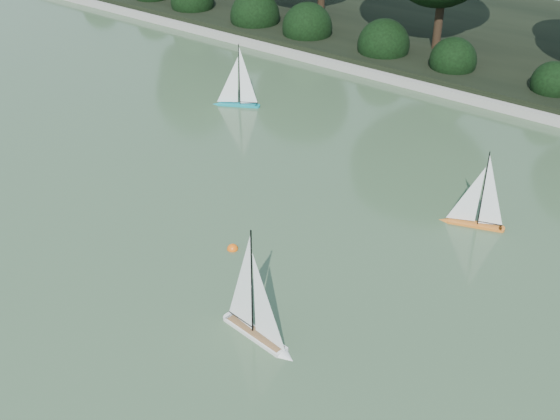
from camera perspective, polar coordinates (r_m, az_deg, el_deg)
name	(u,v)px	position (r m, az deg, el deg)	size (l,w,h in m)	color
ground	(232,363)	(8.35, -3.90, -12.32)	(80.00, 80.00, 0.00)	#31482B
pond_coping	(525,111)	(15.14, 19.30, 7.59)	(40.00, 0.35, 0.18)	gray
shrub_hedge	(545,81)	(15.82, 20.71, 9.75)	(29.10, 1.10, 1.10)	black
sailboat_white_b	(260,323)	(8.48, -1.65, -9.18)	(1.18, 0.32, 1.60)	silver
sailboat_orange	(471,213)	(10.96, 15.29, -0.23)	(0.98, 0.45, 1.35)	orange
sailboat_teal	(234,96)	(14.75, -3.73, 9.26)	(0.96, 0.61, 1.40)	#0F868E
race_buoy	(233,249)	(10.17, -3.87, -3.19)	(0.16, 0.16, 0.16)	#FF5E0D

